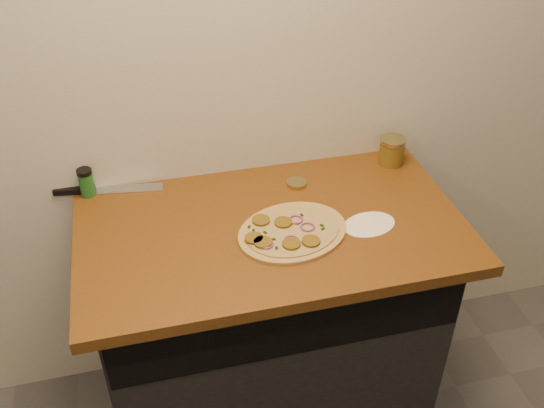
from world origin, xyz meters
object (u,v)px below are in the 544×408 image
object	(u,v)px
pizza	(291,232)
salsa_jar	(392,151)
spice_shaker	(86,182)
chefs_knife	(99,190)

from	to	relation	value
pizza	salsa_jar	xyz separation A→B (m)	(0.45, 0.31, 0.04)
salsa_jar	spice_shaker	xyz separation A→B (m)	(-1.05, 0.06, -0.00)
salsa_jar	spice_shaker	world-z (taller)	salsa_jar
salsa_jar	pizza	bearing A→B (deg)	-146.01
pizza	salsa_jar	size ratio (longest dim) A/B	4.28
salsa_jar	spice_shaker	bearing A→B (deg)	176.95
chefs_knife	spice_shaker	xyz separation A→B (m)	(-0.03, -0.01, 0.04)
chefs_knife	salsa_jar	world-z (taller)	salsa_jar
pizza	chefs_knife	world-z (taller)	pizza
spice_shaker	salsa_jar	bearing A→B (deg)	-3.05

